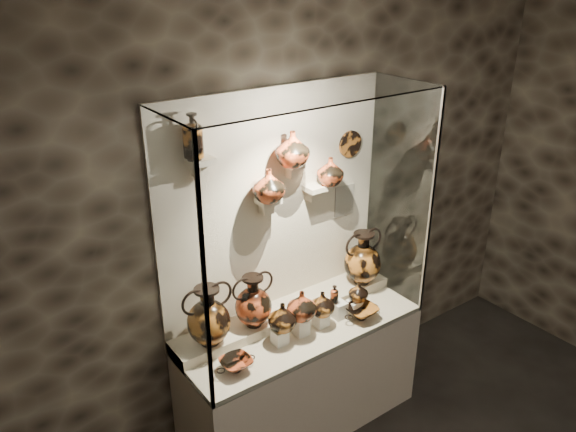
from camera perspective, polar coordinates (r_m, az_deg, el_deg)
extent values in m
cube|color=black|center=(3.71, -1.44, 0.88)|extent=(5.00, 0.02, 3.20)
cube|color=beige|center=(4.12, 1.36, -16.14)|extent=(1.70, 0.60, 0.80)
cube|color=#C4B498|center=(3.87, 1.42, -11.43)|extent=(1.68, 0.58, 0.03)
cube|color=#C4B498|center=(3.96, -0.13, -9.83)|extent=(1.70, 0.25, 0.10)
cube|color=beige|center=(3.71, -1.40, 0.85)|extent=(1.70, 0.03, 1.60)
cube|color=white|center=(3.27, 4.70, -2.55)|extent=(1.70, 0.01, 1.60)
cube|color=white|center=(3.09, -11.10, -4.63)|extent=(0.01, 0.60, 1.60)
cube|color=white|center=(4.00, 11.24, 2.18)|extent=(0.01, 0.60, 1.60)
cube|color=white|center=(3.22, 1.71, 12.17)|extent=(1.70, 0.60, 0.01)
cube|color=gray|center=(2.86, -8.46, -6.89)|extent=(0.02, 0.02, 1.60)
cube|color=gray|center=(3.82, 14.30, 0.83)|extent=(0.02, 0.02, 1.60)
cube|color=silver|center=(3.69, -0.88, -12.13)|extent=(0.09, 0.09, 0.10)
cube|color=silver|center=(3.76, 1.28, -11.05)|extent=(0.09, 0.09, 0.13)
cube|color=silver|center=(3.86, 3.33, -10.43)|extent=(0.09, 0.09, 0.09)
cube|color=silver|center=(3.94, 5.17, -9.46)|extent=(0.09, 0.09, 0.12)
cube|color=silver|center=(4.03, 6.69, -9.03)|extent=(0.09, 0.09, 0.08)
cube|color=beige|center=(3.23, -8.83, 5.54)|extent=(0.14, 0.12, 0.04)
cube|color=beige|center=(3.56, -2.06, 1.58)|extent=(0.14, 0.12, 0.04)
cube|color=beige|center=(3.60, 0.55, 5.24)|extent=(0.10, 0.12, 0.04)
cube|color=beige|center=(3.77, 2.75, 2.86)|extent=(0.14, 0.12, 0.04)
imported|color=#A15C1E|center=(3.61, -0.59, -10.20)|extent=(0.23, 0.23, 0.19)
imported|color=#BC4621|center=(3.66, 1.37, -9.05)|extent=(0.21, 0.21, 0.20)
imported|color=#A15C1E|center=(3.78, 3.47, -8.87)|extent=(0.21, 0.21, 0.18)
imported|color=#A15C1E|center=(3.98, 7.14, -7.62)|extent=(0.17, 0.17, 0.14)
imported|color=#BC4621|center=(3.46, -1.98, 3.11)|extent=(0.21, 0.21, 0.21)
imported|color=#BC4621|center=(3.48, 0.44, 6.86)|extent=(0.24, 0.24, 0.22)
imported|color=#BC4621|center=(3.75, 4.29, 4.58)|extent=(0.23, 0.23, 0.19)
cylinder|color=#AC6022|center=(3.94, 6.31, 7.29)|extent=(0.19, 0.02, 0.19)
cube|color=beige|center=(4.06, 5.70, 1.61)|extent=(0.17, 0.01, 0.23)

